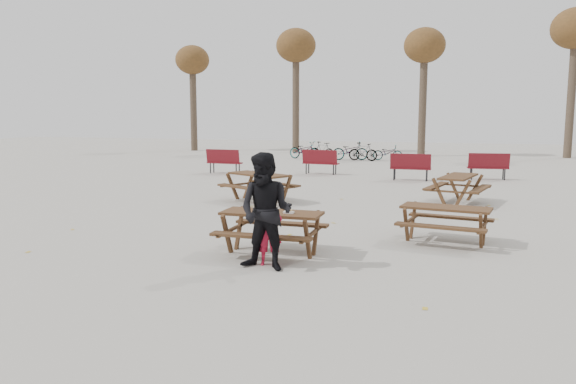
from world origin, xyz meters
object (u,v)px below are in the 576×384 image
(main_picnic_table, at_px, (272,222))
(food_tray, at_px, (289,212))
(soda_bottle, at_px, (258,209))
(adult, at_px, (266,212))
(child, at_px, (269,230))
(picnic_table_north, at_px, (259,188))
(picnic_table_far, at_px, (458,190))
(picnic_table_east, at_px, (445,225))

(main_picnic_table, relative_size, food_tray, 10.00)
(soda_bottle, height_order, adult, adult)
(food_tray, height_order, child, child)
(picnic_table_north, distance_m, picnic_table_far, 5.63)
(child, bearing_deg, picnic_table_east, 29.94)
(soda_bottle, distance_m, picnic_table_north, 6.17)
(main_picnic_table, xyz_separation_m, soda_bottle, (-0.19, -0.20, 0.26))
(adult, height_order, picnic_table_north, adult)
(adult, bearing_deg, picnic_table_east, 51.67)
(main_picnic_table, distance_m, picnic_table_far, 7.61)
(adult, bearing_deg, main_picnic_table, 109.71)
(food_tray, distance_m, child, 0.71)
(picnic_table_east, height_order, picnic_table_far, picnic_table_far)
(food_tray, xyz_separation_m, picnic_table_east, (2.65, 1.86, -0.43))
(picnic_table_east, bearing_deg, main_picnic_table, -139.89)
(adult, bearing_deg, child, 104.16)
(food_tray, relative_size, picnic_table_north, 0.09)
(picnic_table_north, bearing_deg, main_picnic_table, -40.18)
(main_picnic_table, relative_size, picnic_table_far, 0.98)
(main_picnic_table, bearing_deg, soda_bottle, -133.15)
(main_picnic_table, distance_m, picnic_table_north, 6.04)
(adult, bearing_deg, picnic_table_far, 75.64)
(main_picnic_table, height_order, soda_bottle, soda_bottle)
(main_picnic_table, distance_m, soda_bottle, 0.38)
(soda_bottle, distance_m, picnic_table_far, 7.88)
(main_picnic_table, xyz_separation_m, picnic_table_east, (2.98, 1.81, -0.22))
(picnic_table_north, bearing_deg, picnic_table_east, -8.10)
(adult, bearing_deg, soda_bottle, 124.30)
(picnic_table_far, bearing_deg, picnic_table_north, 116.75)
(picnic_table_north, bearing_deg, adult, -41.43)
(food_tray, xyz_separation_m, adult, (-0.09, -0.94, 0.17))
(child, distance_m, adult, 0.46)
(child, bearing_deg, picnic_table_north, 99.19)
(main_picnic_table, height_order, child, child)
(food_tray, xyz_separation_m, child, (-0.13, -0.67, -0.20))
(adult, distance_m, picnic_table_east, 3.97)
(soda_bottle, bearing_deg, picnic_table_north, 109.93)
(main_picnic_table, bearing_deg, child, -74.27)
(soda_bottle, distance_m, adult, 0.91)
(soda_bottle, bearing_deg, picnic_table_east, 32.31)
(soda_bottle, xyz_separation_m, picnic_table_east, (3.17, 2.01, -0.48))
(soda_bottle, relative_size, picnic_table_east, 0.10)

